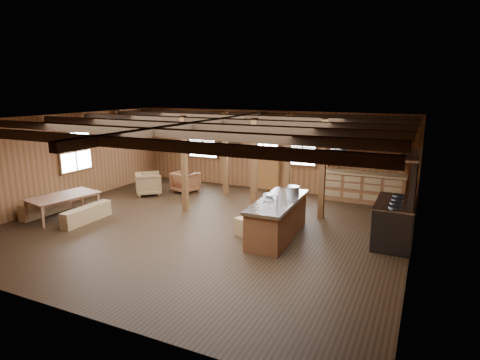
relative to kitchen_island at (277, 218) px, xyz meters
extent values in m
cube|color=black|center=(-2.00, -0.12, -0.49)|extent=(10.00, 9.00, 0.02)
cube|color=black|center=(-2.00, -0.12, 2.33)|extent=(10.00, 9.00, 0.02)
cube|color=brown|center=(-7.01, -0.12, 0.92)|extent=(0.02, 9.00, 2.80)
cube|color=brown|center=(3.01, -0.12, 0.92)|extent=(0.02, 9.00, 2.80)
cube|color=brown|center=(-2.00, 4.39, 0.92)|extent=(10.00, 0.02, 2.80)
cube|color=brown|center=(-2.00, -4.63, 0.92)|extent=(10.00, 0.02, 2.80)
cube|color=black|center=(-2.00, -3.62, 2.20)|extent=(9.80, 0.12, 0.18)
cube|color=black|center=(-2.00, -2.12, 2.20)|extent=(9.80, 0.12, 0.18)
cube|color=black|center=(-2.00, -0.62, 2.20)|extent=(9.80, 0.12, 0.18)
cube|color=black|center=(-2.00, 0.88, 2.20)|extent=(9.80, 0.12, 0.18)
cube|color=black|center=(-2.00, 2.38, 2.20)|extent=(9.80, 0.12, 0.18)
cube|color=black|center=(-2.00, 3.68, 2.20)|extent=(9.80, 0.12, 0.18)
cube|color=black|center=(-2.00, -0.12, 2.20)|extent=(0.18, 8.82, 0.18)
cube|color=#3E2211|center=(-3.20, 0.88, 0.92)|extent=(0.15, 0.15, 2.80)
cube|color=#3E2211|center=(-3.00, 3.08, 0.92)|extent=(0.15, 0.15, 2.80)
cube|color=#3E2211|center=(-1.00, 0.88, 0.92)|extent=(0.15, 0.15, 2.80)
cube|color=#3E2211|center=(-0.80, 3.08, 0.92)|extent=(0.15, 0.15, 2.80)
cube|color=#3E2211|center=(0.60, 1.88, 0.92)|extent=(0.15, 0.15, 2.80)
cube|color=brown|center=(-2.00, 4.33, 0.07)|extent=(0.90, 0.06, 1.10)
cube|color=#3E2211|center=(-2.48, 4.33, 0.57)|extent=(0.06, 0.08, 2.10)
cube|color=#3E2211|center=(-1.52, 4.33, 0.57)|extent=(0.06, 0.08, 2.10)
cube|color=#3E2211|center=(-2.00, 4.33, 1.64)|extent=(1.02, 0.08, 0.06)
cube|color=white|center=(-2.00, 4.33, 1.07)|extent=(0.84, 0.02, 0.90)
cube|color=white|center=(-4.60, 4.34, 1.12)|extent=(1.20, 0.02, 1.20)
cube|color=#3E2211|center=(-4.60, 4.34, 1.12)|extent=(1.32, 0.06, 1.32)
cube|color=white|center=(-0.70, 4.34, 1.12)|extent=(0.90, 0.02, 1.20)
cube|color=#3E2211|center=(-0.70, 4.34, 1.12)|extent=(1.02, 0.06, 1.32)
cube|color=white|center=(-6.96, 0.38, 1.12)|extent=(0.02, 1.20, 1.20)
cube|color=#3E2211|center=(-6.96, 0.38, 1.12)|extent=(0.14, 1.24, 1.32)
cube|color=silver|center=(-3.30, 4.34, 1.32)|extent=(0.50, 0.03, 0.40)
cube|color=black|center=(-3.30, 4.33, 1.32)|extent=(0.55, 0.02, 0.45)
cube|color=silver|center=(-3.90, 4.34, 1.22)|extent=(0.35, 0.03, 0.45)
cube|color=black|center=(-3.90, 4.33, 1.22)|extent=(0.40, 0.02, 0.50)
cube|color=silver|center=(-3.30, 4.34, 0.82)|extent=(0.40, 0.03, 0.30)
cube|color=black|center=(-3.30, 4.33, 0.82)|extent=(0.45, 0.02, 0.35)
cube|color=brown|center=(1.40, 4.08, -0.03)|extent=(2.50, 0.55, 0.90)
cube|color=brown|center=(1.40, 4.06, 0.45)|extent=(2.55, 0.60, 0.06)
cube|color=brown|center=(1.40, 4.13, 0.92)|extent=(2.30, 0.35, 0.04)
cube|color=brown|center=(1.40, 4.13, 1.27)|extent=(2.30, 0.35, 0.04)
cube|color=brown|center=(1.40, 4.13, 1.62)|extent=(2.30, 0.35, 0.04)
cube|color=brown|center=(0.25, 4.13, 1.27)|extent=(0.04, 0.35, 1.40)
cube|color=brown|center=(2.55, 4.13, 1.27)|extent=(0.04, 0.35, 1.40)
cylinder|color=#2C2C2E|center=(-5.00, -0.12, 2.10)|extent=(0.02, 0.02, 0.45)
cone|color=silver|center=(-5.00, -0.12, 1.77)|extent=(0.36, 0.36, 0.22)
cylinder|color=#2C2C2E|center=(-3.50, 1.88, 2.10)|extent=(0.02, 0.02, 0.45)
cone|color=silver|center=(-3.50, 1.88, 1.77)|extent=(0.36, 0.36, 0.22)
cylinder|color=#2C2C2E|center=(1.45, 0.18, 2.07)|extent=(0.04, 3.00, 0.04)
cylinder|color=#2C2C2E|center=(1.50, -1.17, 1.99)|extent=(0.01, 0.01, 0.17)
cylinder|color=#B5B8BC|center=(1.50, -1.17, 1.83)|extent=(0.24, 0.24, 0.14)
cylinder|color=#2C2C2E|center=(1.46, -0.72, 1.96)|extent=(0.01, 0.01, 0.22)
cylinder|color=#2C2C2E|center=(1.46, -0.72, 1.78)|extent=(0.27, 0.27, 0.14)
cylinder|color=#2C2C2E|center=(1.38, -0.27, 1.95)|extent=(0.01, 0.01, 0.25)
cylinder|color=#B5B8BC|center=(1.38, -0.27, 1.75)|extent=(0.22, 0.22, 0.14)
cylinder|color=#2C2C2E|center=(1.44, 0.18, 1.93)|extent=(0.01, 0.01, 0.29)
cylinder|color=#2C2C2E|center=(1.44, 0.18, 1.71)|extent=(0.19, 0.19, 0.14)
cylinder|color=#2C2C2E|center=(1.38, 0.63, 1.97)|extent=(0.01, 0.01, 0.19)
cylinder|color=#B5B8BC|center=(1.38, 0.63, 1.81)|extent=(0.23, 0.23, 0.14)
cylinder|color=#2C2C2E|center=(1.55, 1.08, 1.93)|extent=(0.01, 0.01, 0.29)
cylinder|color=#2C2C2E|center=(1.55, 1.08, 1.72)|extent=(0.26, 0.26, 0.14)
cylinder|color=#2C2C2E|center=(1.53, 1.53, 1.98)|extent=(0.01, 0.01, 0.19)
cylinder|color=#B5B8BC|center=(1.53, 1.53, 1.81)|extent=(0.22, 0.22, 0.14)
cube|color=brown|center=(0.00, 0.00, -0.05)|extent=(0.88, 2.43, 0.86)
cube|color=#B5B8BC|center=(0.00, 0.00, 0.42)|extent=(0.96, 2.53, 0.08)
cylinder|color=#2C2C2E|center=(0.00, -0.60, 0.42)|extent=(0.44, 0.44, 0.06)
cylinder|color=#B5B8BC|center=(0.20, -0.60, 0.57)|extent=(0.03, 0.03, 0.30)
cube|color=brown|center=(-0.75, -0.23, -0.26)|extent=(0.58, 0.48, 0.44)
cube|color=#2C2C2E|center=(2.60, 0.81, 0.01)|extent=(0.86, 1.62, 0.97)
cube|color=#B5B8BC|center=(2.60, 0.81, 0.51)|extent=(0.88, 1.64, 0.04)
cube|color=#2C2C2E|center=(2.92, 0.81, 1.08)|extent=(0.12, 1.62, 1.08)
cube|color=#B5B8BC|center=(2.80, 0.81, 1.62)|extent=(0.40, 1.72, 0.05)
imported|color=brown|center=(-5.90, -1.13, -0.16)|extent=(1.36, 1.99, 0.64)
cube|color=brown|center=(-6.65, -1.13, -0.26)|extent=(0.29, 1.57, 0.43)
cube|color=brown|center=(-5.07, -1.13, -0.26)|extent=(0.29, 1.56, 0.43)
imported|color=brown|center=(-4.58, 2.94, -0.16)|extent=(0.80, 0.81, 0.64)
imported|color=brown|center=(-4.40, 2.75, -0.12)|extent=(0.95, 0.96, 0.72)
imported|color=brown|center=(-5.35, 1.92, -0.10)|extent=(1.16, 1.16, 0.76)
cylinder|color=#B5B8BC|center=(0.15, 0.73, 0.56)|extent=(0.32, 0.32, 0.19)
imported|color=silver|center=(-0.29, 0.18, 0.50)|extent=(0.31, 0.31, 0.07)
camera|label=1|loc=(3.12, -8.75, 3.08)|focal=30.00mm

